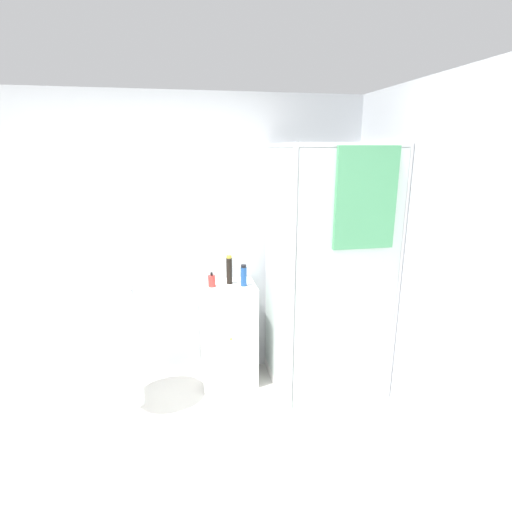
{
  "coord_description": "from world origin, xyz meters",
  "views": [
    {
      "loc": [
        0.05,
        -1.77,
        2.04
      ],
      "look_at": [
        0.62,
        1.14,
        1.25
      ],
      "focal_mm": 28.0,
      "sensor_mm": 36.0,
      "label": 1
    }
  ],
  "objects_px": {
    "soap_dispenser": "(212,281)",
    "sink": "(131,329)",
    "shampoo_bottle_blue": "(244,276)",
    "shampoo_bottle_tall_black": "(229,270)"
  },
  "relations": [
    {
      "from": "shampoo_bottle_blue",
      "to": "soap_dispenser",
      "type": "bearing_deg",
      "value": 172.81
    },
    {
      "from": "sink",
      "to": "shampoo_bottle_tall_black",
      "type": "distance_m",
      "value": 0.93
    },
    {
      "from": "soap_dispenser",
      "to": "sink",
      "type": "bearing_deg",
      "value": -163.45
    },
    {
      "from": "sink",
      "to": "shampoo_bottle_blue",
      "type": "relative_size",
      "value": 5.12
    },
    {
      "from": "soap_dispenser",
      "to": "shampoo_bottle_blue",
      "type": "bearing_deg",
      "value": -7.19
    },
    {
      "from": "soap_dispenser",
      "to": "shampoo_bottle_tall_black",
      "type": "bearing_deg",
      "value": 17.53
    },
    {
      "from": "sink",
      "to": "shampoo_bottle_blue",
      "type": "height_order",
      "value": "shampoo_bottle_blue"
    },
    {
      "from": "sink",
      "to": "shampoo_bottle_tall_black",
      "type": "xyz_separation_m",
      "value": [
        0.82,
        0.25,
        0.37
      ]
    },
    {
      "from": "sink",
      "to": "shampoo_bottle_tall_black",
      "type": "height_order",
      "value": "shampoo_bottle_tall_black"
    },
    {
      "from": "sink",
      "to": "soap_dispenser",
      "type": "relative_size",
      "value": 7.39
    }
  ]
}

